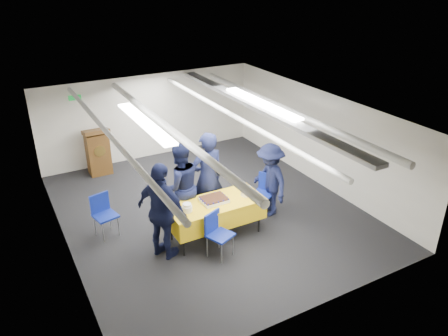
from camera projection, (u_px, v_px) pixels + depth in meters
The scene contains 14 objects.
ground at pixel (209, 210), 9.67m from camera, with size 7.00×7.00×0.00m, color black.
room_shell at pixel (202, 127), 9.26m from camera, with size 6.00×7.00×2.30m.
serving_table at pixel (216, 211), 8.54m from camera, with size 1.90×0.83×0.77m.
sheet_cake at pixel (214, 199), 8.45m from camera, with size 0.51×0.40×0.09m.
plate_stack_left at pixel (187, 208), 8.10m from camera, with size 0.20×0.20×0.16m.
plate_stack_right at pixel (247, 191), 8.67m from camera, with size 0.24×0.24×0.18m.
podium at pixel (98, 151), 11.12m from camera, with size 0.62×0.53×1.25m.
chair_near at pixel (217, 230), 8.00m from camera, with size 0.55×0.55×0.87m.
chair_right at pixel (264, 189), 9.42m from camera, with size 0.57×0.57×0.87m.
chair_left at pixel (103, 211), 8.62m from camera, with size 0.50×0.50×0.87m.
sailor_a at pixel (207, 177), 8.94m from camera, with size 0.72×0.47×1.96m, color black.
sailor_b at pixel (180, 186), 8.69m from camera, with size 0.91×0.71×1.88m, color black.
sailor_c at pixel (163, 212), 7.79m from camera, with size 1.10×0.46×1.88m, color black.
sailor_d at pixel (270, 180), 9.22m from camera, with size 1.05×0.60×1.62m, color black.
Camera 1 is at (-3.73, -7.47, 4.98)m, focal length 35.00 mm.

